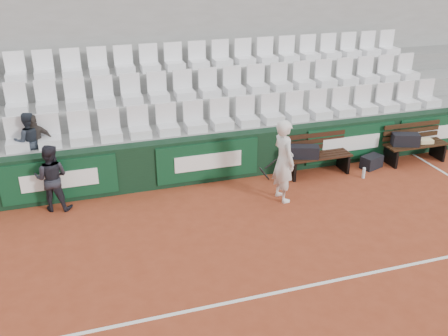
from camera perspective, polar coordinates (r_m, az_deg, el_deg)
The scene contains 22 objects.
ground at distance 7.75m, azimuth 7.63°, elevation -13.65°, with size 80.00×80.00×0.00m, color #943B21.
court_baseline at distance 7.75m, azimuth 7.63°, elevation -13.62°, with size 18.00×0.06×0.01m, color white.
back_barrier at distance 10.74m, azimuth -0.69°, elevation 1.21°, with size 18.00×0.34×1.00m.
grandstand_tier_front at distance 11.28m, azimuth -1.95°, elevation 2.39°, with size 18.00×0.95×1.00m, color gray.
grandstand_tier_mid at distance 12.06m, azimuth -3.19°, elevation 5.01°, with size 18.00×0.95×1.45m, color gray.
grandstand_tier_back at distance 12.87m, azimuth -4.28°, elevation 7.31°, with size 18.00×0.95×1.90m, color gray.
grandstand_rear_wall at distance 13.15m, azimuth -5.11°, elevation 13.28°, with size 18.00×0.30×4.40m, color #979794.
seat_row_front at distance 10.84m, azimuth -1.77°, elevation 6.04°, with size 11.90×0.44×0.63m, color silver.
seat_row_mid at distance 11.59m, azimuth -3.09°, elevation 9.58°, with size 11.90×0.44×0.63m, color white.
seat_row_back at distance 12.38m, azimuth -4.28°, elevation 12.67°, with size 11.90×0.44×0.63m, color white.
bench_left at distance 11.27m, azimuth 10.61°, elevation 0.41°, with size 1.50×0.56×0.45m, color black.
bench_right at distance 12.53m, azimuth 20.96°, elevation 1.67°, with size 1.50×0.56×0.45m, color black.
sports_bag_left at distance 10.96m, azimuth 9.15°, elevation 1.85°, with size 0.62×0.27×0.27m, color black.
sports_bag_right at distance 12.21m, azimuth 20.03°, elevation 3.07°, with size 0.60×0.28×0.28m, color black.
towel at distance 12.57m, azimuth 22.01°, elevation 2.89°, with size 0.32×0.23×0.09m, color beige.
sports_bag_ground at distance 11.89m, azimuth 16.51°, elevation 0.68°, with size 0.48×0.29×0.29m, color black.
water_bottle_near at distance 10.73m, azimuth 6.85°, elevation -1.26°, with size 0.07×0.07×0.23m, color silver.
water_bottle_far at distance 11.34m, azimuth 15.68°, elevation -0.54°, with size 0.07×0.07×0.24m, color silver.
tennis_player at distance 9.81m, azimuth 6.82°, elevation 0.82°, with size 0.73×0.65×1.68m.
ball_kid at distance 10.00m, azimuth -19.11°, elevation -1.07°, with size 0.65×0.50×1.33m, color black.
spectator_b at distance 10.48m, azimuth -21.00°, elevation 5.13°, with size 0.65×0.27×1.12m, color #332D28.
spectator_c at distance 10.49m, azimuth -21.74°, elevation 5.19°, with size 0.57×0.45×1.18m, color #1F252E.
Camera 1 is at (-2.75, -5.44, 4.78)m, focal length 40.00 mm.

